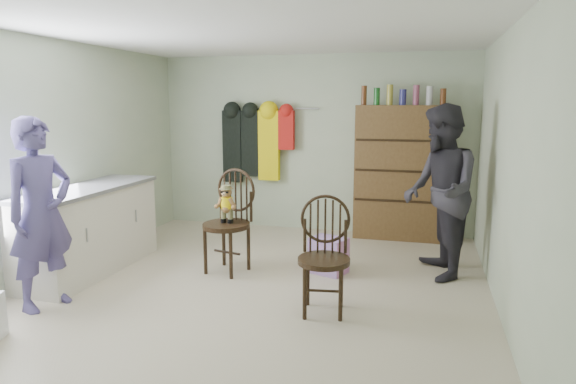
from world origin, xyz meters
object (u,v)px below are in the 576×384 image
(chair_front, at_px, (229,214))
(dresser, at_px, (400,172))
(chair_far, at_px, (324,250))
(counter, at_px, (89,229))

(chair_front, bearing_deg, dresser, 60.79)
(chair_front, bearing_deg, chair_far, -20.85)
(chair_far, relative_size, dresser, 0.50)
(counter, relative_size, dresser, 0.90)
(counter, relative_size, chair_far, 1.80)
(counter, xyz_separation_m, dresser, (3.20, 2.30, 0.44))
(chair_front, height_order, dresser, dresser)
(counter, distance_m, chair_far, 2.73)
(chair_far, xyz_separation_m, dresser, (0.51, 2.71, 0.36))
(chair_front, distance_m, dresser, 2.57)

